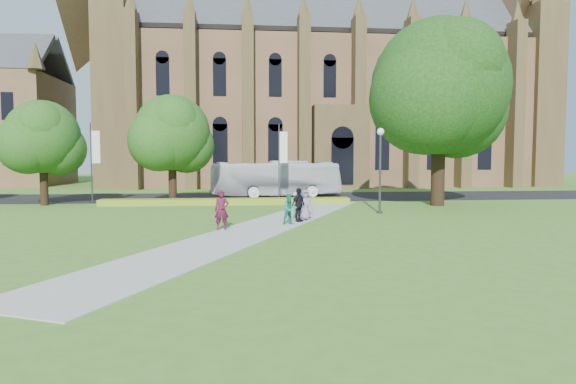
{
  "coord_description": "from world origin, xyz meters",
  "views": [
    {
      "loc": [
        -1.28,
        -24.21,
        3.52
      ],
      "look_at": [
        1.48,
        3.12,
        1.6
      ],
      "focal_mm": 32.0,
      "sensor_mm": 36.0,
      "label": 1
    }
  ],
  "objects": [
    {
      "name": "cathedral",
      "position": [
        10.0,
        39.73,
        12.98
      ],
      "size": [
        52.6,
        18.25,
        28.0
      ],
      "color": "brown",
      "rests_on": "ground"
    },
    {
      "name": "pedestrian_2",
      "position": [
        2.05,
        3.83,
        0.81
      ],
      "size": [
        1.06,
        1.14,
        1.54
      ],
      "primitive_type": "imported",
      "rotation": [
        0.0,
        0.0,
        0.91
      ],
      "color": "#B9B9B9",
      "rests_on": "footpath"
    },
    {
      "name": "streetlamp",
      "position": [
        7.5,
        6.5,
        3.3
      ],
      "size": [
        0.44,
        0.44,
        5.24
      ],
      "color": "#38383D",
      "rests_on": "ground"
    },
    {
      "name": "ground",
      "position": [
        0.0,
        0.0,
        0.0
      ],
      "size": [
        160.0,
        160.0,
        0.0
      ],
      "primitive_type": "plane",
      "color": "#477021",
      "rests_on": "ground"
    },
    {
      "name": "banner_pole_1",
      "position": [
        -11.89,
        15.2,
        3.39
      ],
      "size": [
        0.7,
        0.1,
        6.0
      ],
      "color": "#38383D",
      "rests_on": "ground"
    },
    {
      "name": "footpath",
      "position": [
        0.0,
        1.0,
        0.02
      ],
      "size": [
        15.58,
        28.54,
        0.04
      ],
      "primitive_type": "cube",
      "rotation": [
        0.0,
        0.0,
        -0.44
      ],
      "color": "#B2B2A8",
      "rests_on": "ground"
    },
    {
      "name": "parasol",
      "position": [
        2.62,
        3.43,
        2.04
      ],
      "size": [
        0.92,
        0.92,
        0.67
      ],
      "primitive_type": "imported",
      "rotation": [
        0.0,
        0.0,
        -0.23
      ],
      "color": "#CC90A8",
      "rests_on": "pedestrian_4"
    },
    {
      "name": "road",
      "position": [
        0.0,
        20.0,
        0.01
      ],
      "size": [
        160.0,
        10.0,
        0.02
      ],
      "primitive_type": "cube",
      "color": "black",
      "rests_on": "ground"
    },
    {
      "name": "street_tree_1",
      "position": [
        -6.0,
        14.5,
        5.22
      ],
      "size": [
        5.6,
        5.6,
        8.05
      ],
      "color": "#332114",
      "rests_on": "ground"
    },
    {
      "name": "flower_hedge",
      "position": [
        -2.0,
        13.2,
        0.23
      ],
      "size": [
        18.0,
        1.4,
        0.45
      ],
      "primitive_type": "cube",
      "color": "#A7AF23",
      "rests_on": "ground"
    },
    {
      "name": "pedestrian_4",
      "position": [
        2.44,
        3.33,
        0.87
      ],
      "size": [
        0.81,
        0.53,
        1.66
      ],
      "primitive_type": "imported",
      "rotation": [
        0.0,
        0.0,
        0.0
      ],
      "color": "gray",
      "rests_on": "footpath"
    },
    {
      "name": "pedestrian_1",
      "position": [
        1.42,
        1.65,
        0.82
      ],
      "size": [
        0.91,
        0.81,
        1.57
      ],
      "primitive_type": "imported",
      "rotation": [
        0.0,
        0.0,
        0.33
      ],
      "color": "#1A846D",
      "rests_on": "footpath"
    },
    {
      "name": "tour_coach",
      "position": [
        2.11,
        19.8,
        1.58
      ],
      "size": [
        11.44,
        4.34,
        3.11
      ],
      "primitive_type": "imported",
      "rotation": [
        0.0,
        0.0,
        1.73
      ],
      "color": "white",
      "rests_on": "road"
    },
    {
      "name": "street_tree_0",
      "position": [
        -15.0,
        14.0,
        4.87
      ],
      "size": [
        5.2,
        5.2,
        7.5
      ],
      "color": "#332114",
      "rests_on": "ground"
    },
    {
      "name": "pedestrian_3",
      "position": [
        1.99,
        2.72,
        0.94
      ],
      "size": [
        1.04,
        1.07,
        1.8
      ],
      "primitive_type": "imported",
      "rotation": [
        0.0,
        0.0,
        0.83
      ],
      "color": "black",
      "rests_on": "footpath"
    },
    {
      "name": "large_tree",
      "position": [
        13.0,
        11.0,
        8.37
      ],
      "size": [
        9.6,
        9.6,
        13.2
      ],
      "color": "#332114",
      "rests_on": "ground"
    },
    {
      "name": "banner_pole_0",
      "position": [
        2.11,
        15.2,
        3.39
      ],
      "size": [
        0.7,
        0.1,
        6.0
      ],
      "color": "#38383D",
      "rests_on": "ground"
    },
    {
      "name": "pedestrian_0",
      "position": [
        -1.98,
        0.03,
        0.98
      ],
      "size": [
        0.74,
        0.54,
        1.88
      ],
      "primitive_type": "imported",
      "rotation": [
        0.0,
        0.0,
        0.13
      ],
      "color": "#4F122B",
      "rests_on": "footpath"
    }
  ]
}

